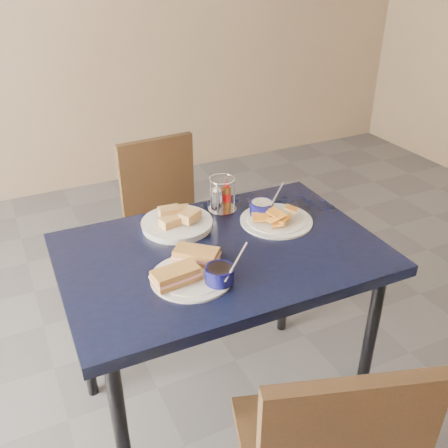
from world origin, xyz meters
name	(u,v)px	position (x,y,z in m)	size (l,w,h in m)	color
ground	(185,446)	(0.00, 0.00, 0.00)	(6.00, 6.00, 0.00)	#4B4B4F
dining_table	(221,268)	(0.22, 0.13, 0.67)	(1.09, 0.74, 0.75)	black
chair_far	(167,211)	(0.31, 0.97, 0.47)	(0.41, 0.39, 0.83)	black
sandwich_plate	(195,271)	(0.07, 0.01, 0.78)	(0.30, 0.27, 0.12)	white
plantain_plate	(271,216)	(0.47, 0.23, 0.77)	(0.27, 0.27, 0.12)	white
bread_basket	(177,222)	(0.14, 0.33, 0.77)	(0.26, 0.26, 0.07)	white
condiment_caddy	(221,197)	(0.34, 0.38, 0.81)	(0.11, 0.11, 0.14)	silver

